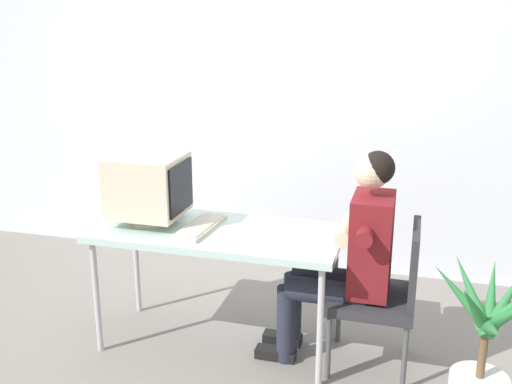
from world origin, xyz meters
The scene contains 8 objects.
ground_plane centered at (0.00, 0.00, 0.00)m, with size 12.00×12.00×0.00m, color gray.
wall_back centered at (0.30, 1.40, 1.50)m, with size 8.00×0.10×3.00m, color silver.
desk centered at (0.00, 0.00, 0.70)m, with size 1.46×0.64×0.76m.
crt_monitor centered at (-0.43, 0.02, 0.99)m, with size 0.42×0.39×0.41m.
keyboard centered at (-0.09, -0.02, 0.77)m, with size 0.19×0.46×0.03m.
office_chair centered at (0.98, 0.03, 0.48)m, with size 0.47×0.47×0.87m.
person_seated centered at (0.77, 0.03, 0.68)m, with size 0.74×0.54×1.28m.
potted_plant centered at (1.48, -0.37, 0.39)m, with size 0.58×0.67×0.86m.
Camera 1 is at (1.10, -3.09, 1.97)m, focal length 41.86 mm.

